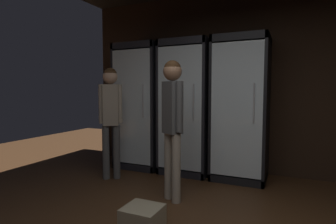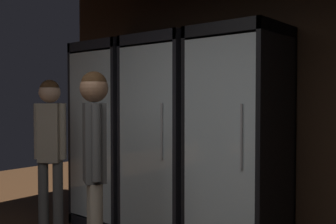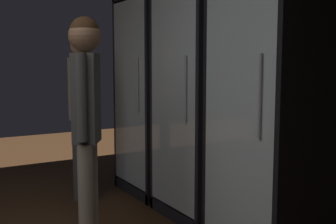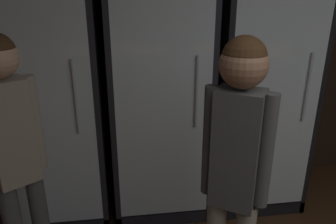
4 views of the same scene
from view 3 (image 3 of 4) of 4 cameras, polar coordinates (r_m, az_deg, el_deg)
name	(u,v)px [view 3 (image 3 of 4)]	position (r m, az deg, el deg)	size (l,w,h in m)	color
cooler_far_left	(163,95)	(4.24, -0.62, 2.38)	(0.75, 0.70, 2.01)	black
cooler_left	(211,100)	(3.57, 5.82, 1.62)	(0.75, 0.70, 2.01)	black
cooler_center	(280,109)	(2.97, 15.02, 0.40)	(0.75, 0.70, 2.01)	black
shopper_near	(86,109)	(2.80, -11.02, 0.46)	(0.29, 0.24, 1.60)	gray
shopper_far	(83,97)	(3.96, -11.49, 2.06)	(0.29, 0.24, 1.58)	#4C4C4C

